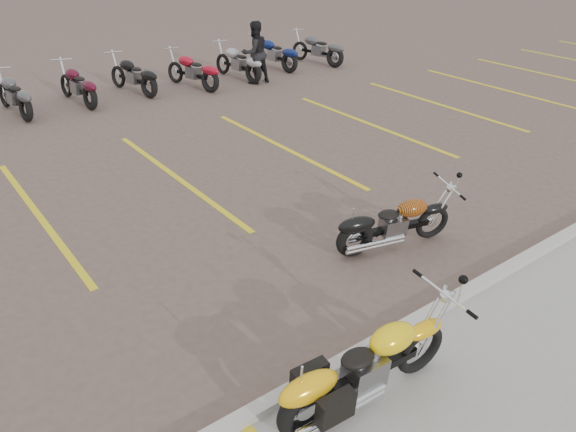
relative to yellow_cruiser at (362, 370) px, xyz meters
name	(u,v)px	position (x,y,z in m)	size (l,w,h in m)	color
ground	(298,266)	(1.10, 2.52, -0.46)	(100.00, 100.00, 0.00)	brown
curb	(395,333)	(1.10, 0.52, -0.40)	(60.00, 0.18, 0.12)	#ADAAA3
parking_stripes	(177,178)	(1.10, 6.52, -0.46)	(38.00, 5.50, 0.01)	gold
yellow_cruiser	(362,370)	(0.00, 0.00, 0.00)	(2.26, 0.36, 0.93)	black
flame_cruiser	(391,225)	(2.60, 2.08, -0.05)	(1.98, 0.64, 0.83)	black
person_b	(255,53)	(6.36, 11.49, 0.47)	(0.90, 0.70, 1.86)	black
bg_bike_row	(79,86)	(1.19, 12.42, 0.09)	(17.42, 2.07, 1.10)	black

